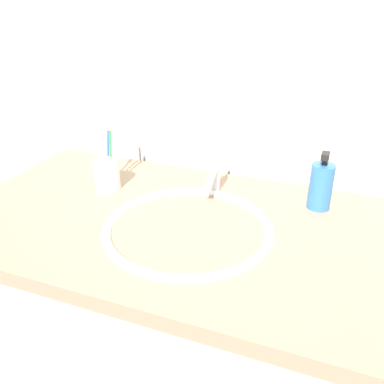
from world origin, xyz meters
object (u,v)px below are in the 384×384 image
faucet (214,177)px  toothbrush_white (101,153)px  toothbrush_green (111,150)px  toothbrush_blue (108,146)px  toothbrush_cup (107,175)px  soap_dispenser (321,186)px

faucet → toothbrush_white: bearing=-170.4°
toothbrush_green → toothbrush_blue: toothbrush_blue is taller
toothbrush_green → faucet: bearing=9.0°
toothbrush_cup → toothbrush_blue: toothbrush_blue is taller
toothbrush_white → soap_dispenser: bearing=7.5°
toothbrush_cup → soap_dispenser: bearing=9.8°
faucet → toothbrush_white: size_ratio=0.78×
toothbrush_cup → soap_dispenser: (0.61, 0.11, 0.02)m
faucet → toothbrush_green: (-0.31, -0.05, 0.06)m
soap_dispenser → toothbrush_cup: bearing=-170.2°
faucet → soap_dispenser: size_ratio=0.82×
toothbrush_green → toothbrush_blue: bearing=142.9°
faucet → toothbrush_cup: faucet is taller
toothbrush_green → soap_dispenser: 0.61m
faucet → toothbrush_green: size_ratio=0.71×
soap_dispenser → toothbrush_green: bearing=-173.0°
soap_dispenser → toothbrush_blue: bearing=-174.1°
toothbrush_cup → soap_dispenser: size_ratio=0.55×
faucet → toothbrush_blue: size_ratio=0.67×
toothbrush_blue → faucet: bearing=6.7°
toothbrush_blue → soap_dispenser: bearing=5.9°
faucet → toothbrush_blue: bearing=-173.3°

